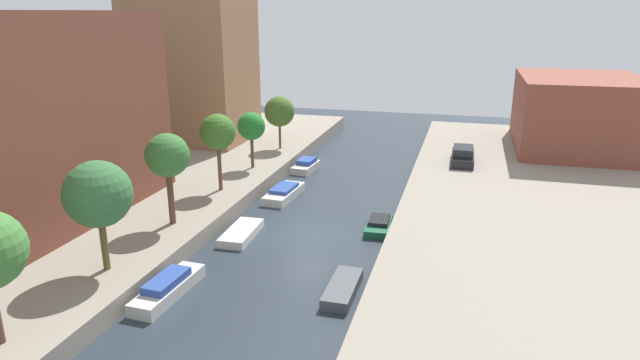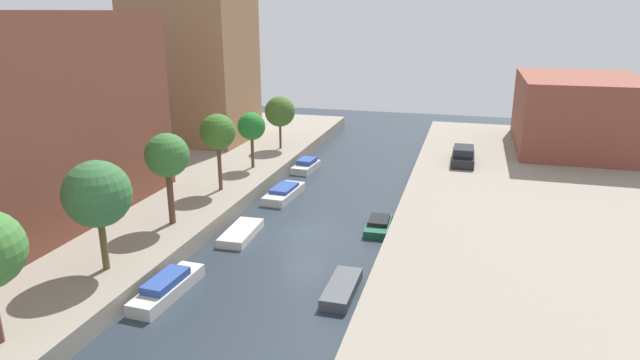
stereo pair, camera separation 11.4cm
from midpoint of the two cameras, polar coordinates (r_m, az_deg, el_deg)
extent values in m
plane|color=#28333D|center=(32.46, -1.66, -5.65)|extent=(84.00, 84.00, 0.00)
cube|color=gray|center=(39.12, -23.20, -2.26)|extent=(20.00, 64.00, 1.00)
cube|color=gray|center=(31.64, 25.52, -7.08)|extent=(20.00, 64.00, 1.00)
cube|color=brown|center=(52.94, 25.30, 6.38)|extent=(10.00, 13.34, 6.28)
cylinder|color=brown|center=(27.40, -21.79, -6.15)|extent=(0.32, 0.32, 2.65)
sphere|color=#356C3A|center=(26.59, -22.36, -1.38)|extent=(3.08, 3.08, 3.08)
cylinder|color=brown|center=(31.95, -15.45, -1.73)|extent=(0.36, 0.36, 3.16)
sphere|color=#377233|center=(31.27, -15.80, 2.51)|extent=(2.46, 2.46, 2.46)
cylinder|color=brown|center=(37.28, -10.55, 1.34)|extent=(0.26, 0.26, 3.19)
sphere|color=#3B6D25|center=(36.70, -10.76, 4.99)|extent=(2.37, 2.37, 2.37)
cylinder|color=brown|center=(42.41, -7.19, 2.96)|extent=(0.24, 0.24, 2.51)
sphere|color=#23772B|center=(41.97, -7.29, 5.61)|extent=(2.13, 2.13, 2.13)
cylinder|color=brown|center=(48.27, -4.29, 4.70)|extent=(0.20, 0.20, 2.36)
sphere|color=#406326|center=(47.86, -4.34, 7.16)|extent=(2.64, 2.64, 2.64)
cube|color=black|center=(45.11, 14.64, 2.22)|extent=(1.78, 4.52, 0.72)
cube|color=#1E2328|center=(44.62, 14.70, 2.97)|extent=(1.55, 2.49, 0.65)
cube|color=beige|center=(26.67, -15.71, -10.97)|extent=(1.50, 4.65, 0.61)
cube|color=#2D4C9E|center=(26.38, -15.89, -10.10)|extent=(1.21, 2.58, 0.37)
cube|color=beige|center=(32.28, -8.34, -5.50)|extent=(1.68, 3.84, 0.48)
cube|color=beige|center=(38.59, -3.87, -1.44)|extent=(1.84, 4.50, 0.57)
cube|color=#2D4C9E|center=(38.50, -3.86, -0.83)|extent=(1.48, 2.51, 0.26)
cube|color=beige|center=(45.06, -1.58, 1.35)|extent=(1.70, 3.35, 0.57)
cube|color=#2D4C9E|center=(45.16, -1.50, 2.01)|extent=(1.37, 1.88, 0.37)
cube|color=#4C5156|center=(25.90, 2.26, -11.28)|extent=(1.28, 3.61, 0.53)
cube|color=#195638|center=(33.17, 6.08, -4.80)|extent=(1.52, 3.34, 0.46)
cube|color=black|center=(33.14, 6.13, -4.18)|extent=(1.25, 1.86, 0.23)
camera|label=1|loc=(0.06, -90.09, -0.03)|focal=30.55mm
camera|label=2|loc=(0.06, 89.91, 0.03)|focal=30.55mm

